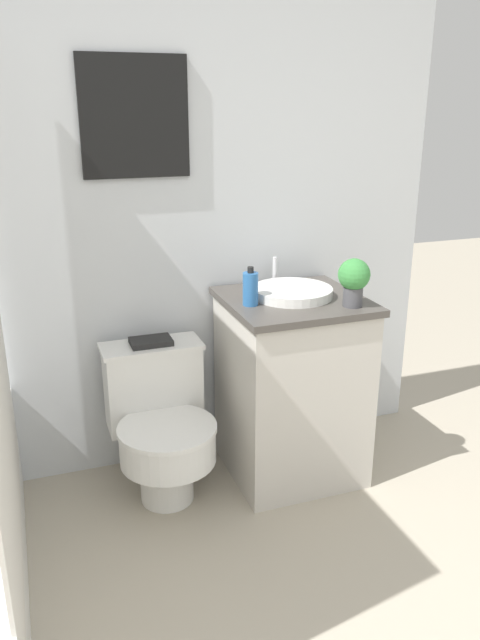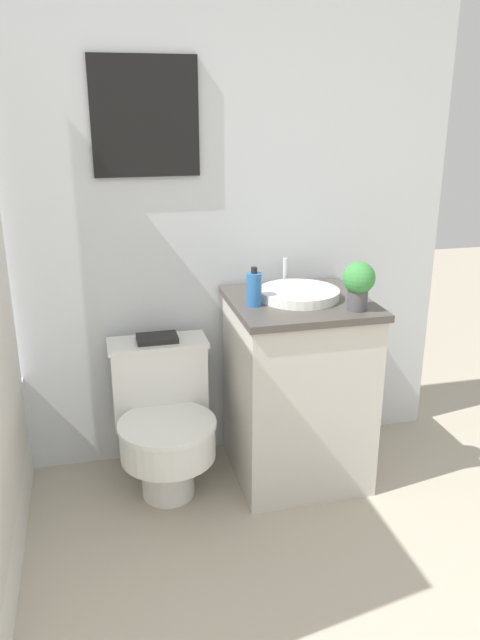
% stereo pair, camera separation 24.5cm
% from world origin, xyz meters
% --- Properties ---
extents(wall_back, '(3.04, 0.07, 2.50)m').
position_xyz_m(wall_back, '(0.00, 2.26, 1.25)').
color(wall_back, silver).
rests_on(wall_back, ground_plane).
extents(toilet, '(0.43, 0.56, 0.65)m').
position_xyz_m(toilet, '(0.13, 1.96, 0.34)').
color(toilet, white).
rests_on(toilet, ground_plane).
extents(vanity, '(0.59, 0.58, 0.84)m').
position_xyz_m(vanity, '(0.72, 1.93, 0.42)').
color(vanity, beige).
rests_on(vanity, ground_plane).
extents(sink, '(0.35, 0.38, 0.13)m').
position_xyz_m(sink, '(0.72, 1.95, 0.86)').
color(sink, white).
rests_on(sink, vanity).
extents(soap_bottle, '(0.06, 0.06, 0.16)m').
position_xyz_m(soap_bottle, '(0.51, 1.90, 0.91)').
color(soap_bottle, '#2D6BB2').
rests_on(soap_bottle, vanity).
extents(potted_plant, '(0.13, 0.13, 0.20)m').
position_xyz_m(potted_plant, '(0.90, 1.74, 0.96)').
color(potted_plant, '#4C4C51').
rests_on(potted_plant, vanity).
extents(book_on_tank, '(0.18, 0.12, 0.02)m').
position_xyz_m(book_on_tank, '(0.13, 2.09, 0.66)').
color(book_on_tank, black).
rests_on(book_on_tank, toilet).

